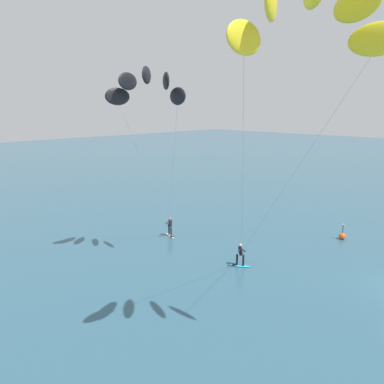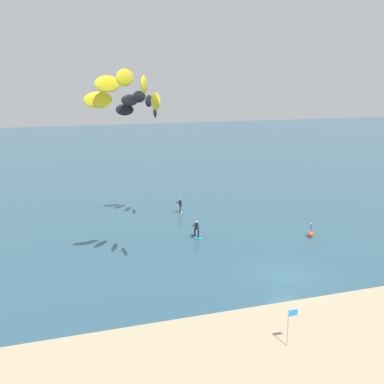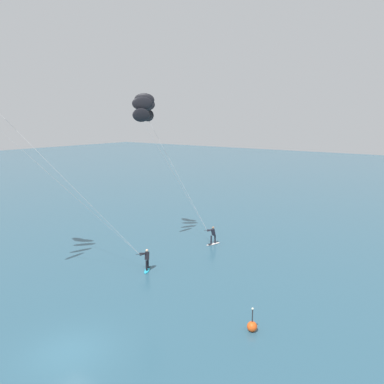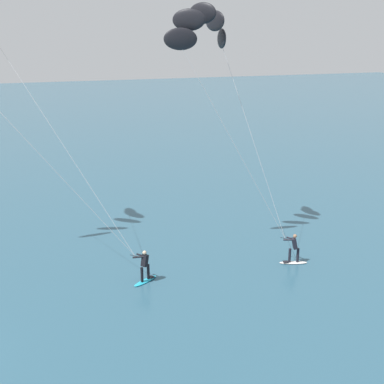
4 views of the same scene
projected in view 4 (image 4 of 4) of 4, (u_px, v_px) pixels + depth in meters
The scene contains 1 object.
kitesurfer_nearshore at pixel (206, 36), 26.52m from camera, with size 7.32×6.73×13.41m.
Camera 4 is at (17.88, 4.54, 11.77)m, focal length 46.69 mm.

